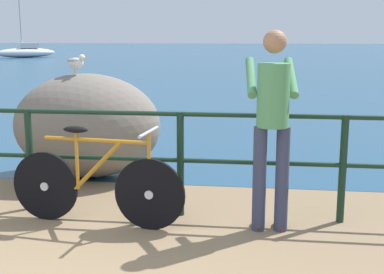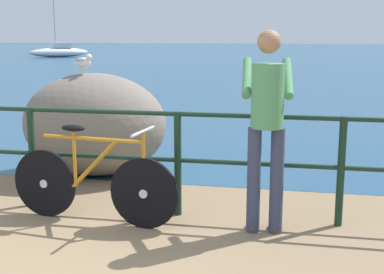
{
  "view_description": "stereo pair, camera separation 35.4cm",
  "coord_description": "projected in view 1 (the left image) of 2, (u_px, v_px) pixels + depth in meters",
  "views": [
    {
      "loc": [
        1.49,
        -2.84,
        1.75
      ],
      "look_at": [
        0.82,
        2.37,
        0.7
      ],
      "focal_mm": 48.69,
      "sensor_mm": 36.0,
      "label": 1
    },
    {
      "loc": [
        1.84,
        -2.78,
        1.75
      ],
      "look_at": [
        0.82,
        2.37,
        0.7
      ],
      "focal_mm": 48.69,
      "sensor_mm": 36.0,
      "label": 2
    }
  ],
  "objects": [
    {
      "name": "ground_plane",
      "position": [
        225.0,
        75.0,
        22.75
      ],
      "size": [
        120.0,
        120.0,
        0.1
      ],
      "primitive_type": "cube",
      "color": "#846B4C"
    },
    {
      "name": "sea_surface",
      "position": [
        244.0,
        52.0,
        49.96
      ],
      "size": [
        120.0,
        90.0,
        0.01
      ],
      "primitive_type": "cube",
      "color": "navy",
      "rests_on": "ground_plane"
    },
    {
      "name": "promenade_railing",
      "position": [
        103.0,
        149.0,
        5.08
      ],
      "size": [
        7.68,
        0.07,
        1.02
      ],
      "color": "black",
      "rests_on": "ground_plane"
    },
    {
      "name": "bicycle",
      "position": [
        96.0,
        184.0,
        4.78
      ],
      "size": [
        1.69,
        0.48,
        0.92
      ],
      "rotation": [
        0.0,
        0.0,
        -0.12
      ],
      "color": "black",
      "rests_on": "ground_plane"
    },
    {
      "name": "person_at_railing",
      "position": [
        272.0,
        122.0,
        4.54
      ],
      "size": [
        0.48,
        0.65,
        1.78
      ],
      "rotation": [
        0.0,
        0.0,
        1.65
      ],
      "color": "#333851",
      "rests_on": "ground_plane"
    },
    {
      "name": "breakwater_boulder_main",
      "position": [
        87.0,
        126.0,
        6.39
      ],
      "size": [
        1.82,
        1.31,
        1.28
      ],
      "color": "slate",
      "rests_on": "ground"
    },
    {
      "name": "seagull",
      "position": [
        76.0,
        62.0,
        6.21
      ],
      "size": [
        0.32,
        0.24,
        0.23
      ],
      "rotation": [
        0.0,
        0.0,
        5.72
      ],
      "color": "gold",
      "rests_on": "breakwater_boulder_main"
    },
    {
      "name": "sailboat",
      "position": [
        25.0,
        52.0,
        38.58
      ],
      "size": [
        4.31,
        3.66,
        4.9
      ],
      "rotation": [
        0.0,
        0.0,
        3.78
      ],
      "color": "white",
      "rests_on": "sea_surface"
    }
  ]
}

